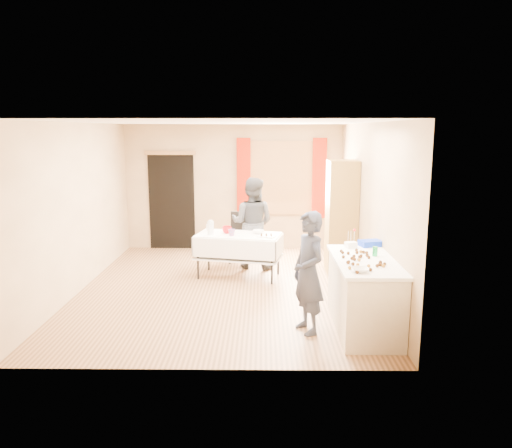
{
  "coord_description": "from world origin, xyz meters",
  "views": [
    {
      "loc": [
        0.61,
        -7.63,
        2.5
      ],
      "look_at": [
        0.51,
        0.0,
        1.05
      ],
      "focal_mm": 35.0,
      "sensor_mm": 36.0,
      "label": 1
    }
  ],
  "objects_px": {
    "cabinet": "(341,217)",
    "party_table": "(239,251)",
    "girl": "(308,273)",
    "chair": "(240,247)",
    "counter": "(364,294)",
    "woman": "(252,223)"
  },
  "relations": [
    {
      "from": "cabinet",
      "to": "girl",
      "type": "relative_size",
      "value": 1.29
    },
    {
      "from": "cabinet",
      "to": "counter",
      "type": "height_order",
      "value": "cabinet"
    },
    {
      "from": "cabinet",
      "to": "chair",
      "type": "xyz_separation_m",
      "value": [
        -1.81,
        0.66,
        -0.71
      ]
    },
    {
      "from": "party_table",
      "to": "woman",
      "type": "xyz_separation_m",
      "value": [
        0.22,
        0.6,
        0.38
      ]
    },
    {
      "from": "cabinet",
      "to": "woman",
      "type": "relative_size",
      "value": 1.19
    },
    {
      "from": "counter",
      "to": "party_table",
      "type": "bearing_deg",
      "value": 126.87
    },
    {
      "from": "counter",
      "to": "party_table",
      "type": "distance_m",
      "value": 2.81
    },
    {
      "from": "counter",
      "to": "chair",
      "type": "height_order",
      "value": "chair"
    },
    {
      "from": "counter",
      "to": "woman",
      "type": "bearing_deg",
      "value": 117.22
    },
    {
      "from": "cabinet",
      "to": "chair",
      "type": "height_order",
      "value": "cabinet"
    },
    {
      "from": "chair",
      "to": "cabinet",
      "type": "bearing_deg",
      "value": -14.08
    },
    {
      "from": "cabinet",
      "to": "party_table",
      "type": "distance_m",
      "value": 1.9
    },
    {
      "from": "chair",
      "to": "woman",
      "type": "height_order",
      "value": "woman"
    },
    {
      "from": "chair",
      "to": "girl",
      "type": "relative_size",
      "value": 0.62
    },
    {
      "from": "party_table",
      "to": "girl",
      "type": "height_order",
      "value": "girl"
    },
    {
      "from": "counter",
      "to": "woman",
      "type": "height_order",
      "value": "woman"
    },
    {
      "from": "counter",
      "to": "party_table",
      "type": "height_order",
      "value": "counter"
    },
    {
      "from": "chair",
      "to": "party_table",
      "type": "bearing_deg",
      "value": -82.67
    },
    {
      "from": "party_table",
      "to": "girl",
      "type": "distance_m",
      "value": 2.56
    },
    {
      "from": "woman",
      "to": "girl",
      "type": "bearing_deg",
      "value": 120.08
    },
    {
      "from": "cabinet",
      "to": "party_table",
      "type": "relative_size",
      "value": 1.27
    },
    {
      "from": "girl",
      "to": "woman",
      "type": "relative_size",
      "value": 0.92
    }
  ]
}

